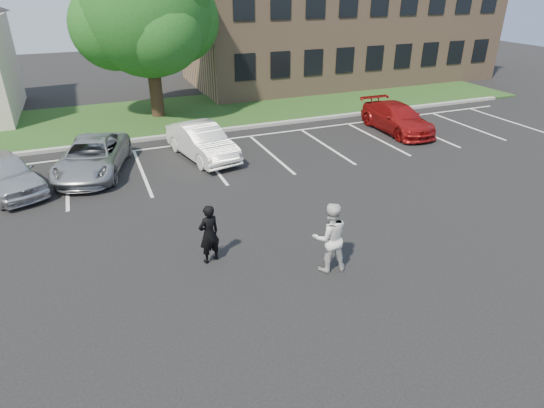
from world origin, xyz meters
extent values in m
plane|color=black|center=(0.00, 0.00, 0.00)|extent=(90.00, 90.00, 0.00)
cube|color=gray|center=(0.00, 12.00, 0.07)|extent=(40.00, 0.30, 0.15)
cube|color=#2D4A1B|center=(0.00, 16.00, 0.04)|extent=(44.00, 8.00, 0.08)
cube|color=silver|center=(-5.60, 8.00, 0.01)|extent=(0.12, 5.20, 0.01)
cube|color=silver|center=(-2.80, 8.00, 0.01)|extent=(0.12, 5.20, 0.01)
cube|color=silver|center=(0.00, 8.00, 0.01)|extent=(0.12, 5.20, 0.01)
cube|color=silver|center=(2.80, 8.00, 0.01)|extent=(0.12, 5.20, 0.01)
cube|color=silver|center=(5.60, 8.00, 0.01)|extent=(0.12, 5.20, 0.01)
cube|color=silver|center=(8.40, 8.00, 0.01)|extent=(0.12, 5.20, 0.01)
cube|color=silver|center=(11.20, 8.00, 0.01)|extent=(0.12, 5.20, 0.01)
cube|color=silver|center=(14.00, 8.00, 0.01)|extent=(0.12, 5.20, 0.01)
cube|color=silver|center=(16.80, 8.00, 0.01)|extent=(0.12, 5.20, 0.01)
cube|color=silver|center=(1.40, 10.70, 0.01)|extent=(34.00, 0.12, 0.01)
cube|color=#8F7055|center=(14.00, 22.00, 4.00)|extent=(22.00, 10.00, 8.00)
cube|color=black|center=(4.80, 16.97, 2.20)|extent=(1.30, 0.06, 1.60)
cube|color=black|center=(4.80, 16.97, 5.60)|extent=(1.30, 0.06, 1.60)
cube|color=black|center=(7.10, 16.97, 2.20)|extent=(1.30, 0.06, 1.60)
cube|color=black|center=(7.10, 16.97, 5.60)|extent=(1.30, 0.06, 1.60)
cube|color=black|center=(9.40, 16.97, 2.20)|extent=(1.30, 0.06, 1.60)
cube|color=black|center=(9.40, 16.97, 5.60)|extent=(1.30, 0.06, 1.60)
cube|color=black|center=(11.70, 16.97, 2.20)|extent=(1.30, 0.06, 1.60)
cube|color=black|center=(11.70, 16.97, 5.60)|extent=(1.30, 0.06, 1.60)
cube|color=black|center=(14.00, 16.97, 2.20)|extent=(1.30, 0.06, 1.60)
cube|color=black|center=(14.00, 16.97, 5.60)|extent=(1.30, 0.06, 1.60)
cube|color=black|center=(16.30, 16.97, 2.20)|extent=(1.30, 0.06, 1.60)
cube|color=black|center=(16.30, 16.97, 5.60)|extent=(1.30, 0.06, 1.60)
cube|color=black|center=(18.60, 16.97, 2.20)|extent=(1.30, 0.06, 1.60)
cube|color=black|center=(18.60, 16.97, 5.60)|extent=(1.30, 0.06, 1.60)
cube|color=black|center=(20.90, 16.97, 2.20)|extent=(1.30, 0.06, 1.60)
cube|color=black|center=(20.90, 16.97, 5.60)|extent=(1.30, 0.06, 1.60)
cube|color=black|center=(23.20, 16.97, 2.20)|extent=(1.30, 0.06, 1.60)
cube|color=black|center=(23.20, 16.97, 5.60)|extent=(1.30, 0.06, 1.60)
cylinder|color=black|center=(-0.77, 15.97, 1.60)|extent=(0.70, 0.70, 3.20)
sphere|color=#1B5715|center=(-0.77, 15.97, 5.50)|extent=(6.60, 6.60, 6.60)
sphere|color=#1B5715|center=(0.83, 16.67, 5.00)|extent=(4.60, 4.60, 4.60)
sphere|color=#1B5715|center=(-2.47, 16.37, 4.80)|extent=(4.40, 4.40, 4.40)
sphere|color=#1B5715|center=(-0.37, 14.47, 4.60)|extent=(4.00, 4.00, 4.00)
sphere|color=#1B5715|center=(-1.37, 17.57, 5.80)|extent=(4.20, 4.20, 4.20)
imported|color=black|center=(-1.95, 0.71, 0.85)|extent=(0.71, 0.58, 1.70)
imported|color=silver|center=(0.86, -0.86, 0.97)|extent=(1.06, 0.90, 1.95)
imported|color=silver|center=(-7.54, 7.92, 0.71)|extent=(3.24, 4.48, 1.42)
imported|color=#A7A9AE|center=(-4.55, 8.64, 0.68)|extent=(3.56, 5.35, 1.36)
imported|color=white|center=(-0.10, 8.68, 0.73)|extent=(2.41, 4.62, 1.45)
imported|color=maroon|center=(9.96, 8.65, 0.68)|extent=(2.04, 4.77, 1.37)
camera|label=1|loc=(-4.38, -9.69, 7.01)|focal=30.00mm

